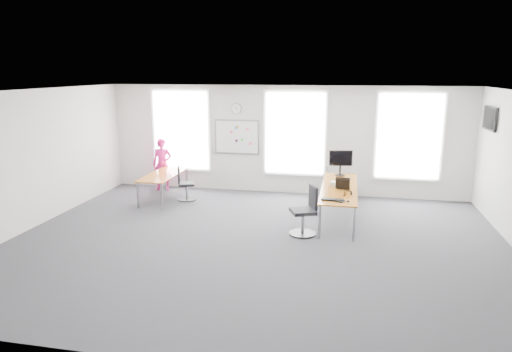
% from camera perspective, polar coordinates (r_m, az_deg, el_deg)
% --- Properties ---
extents(floor, '(10.00, 10.00, 0.00)m').
position_cam_1_polar(floor, '(9.28, -0.08, -8.35)').
color(floor, '#28282D').
rests_on(floor, ground).
extents(ceiling, '(10.00, 10.00, 0.00)m').
position_cam_1_polar(ceiling, '(8.65, -0.09, 10.49)').
color(ceiling, silver).
rests_on(ceiling, ground).
extents(wall_back, '(10.00, 0.00, 10.00)m').
position_cam_1_polar(wall_back, '(12.72, 3.54, 4.51)').
color(wall_back, silver).
rests_on(wall_back, ground).
extents(wall_front, '(10.00, 0.00, 10.00)m').
position_cam_1_polar(wall_front, '(5.15, -9.15, -8.64)').
color(wall_front, silver).
rests_on(wall_front, ground).
extents(wall_left, '(0.00, 10.00, 10.00)m').
position_cam_1_polar(wall_left, '(10.98, -26.60, 1.77)').
color(wall_left, silver).
rests_on(wall_left, ground).
extents(window_left, '(1.60, 0.06, 2.20)m').
position_cam_1_polar(window_left, '(13.41, -9.33, 5.66)').
color(window_left, white).
rests_on(window_left, wall_back).
extents(window_mid, '(1.60, 0.06, 2.20)m').
position_cam_1_polar(window_mid, '(12.63, 4.89, 5.34)').
color(window_mid, white).
rests_on(window_mid, wall_back).
extents(window_right, '(1.60, 0.06, 2.20)m').
position_cam_1_polar(window_right, '(12.64, 18.56, 4.71)').
color(window_right, white).
rests_on(window_right, wall_back).
extents(desk_right, '(0.81, 3.04, 0.74)m').
position_cam_1_polar(desk_right, '(10.79, 10.36, -1.63)').
color(desk_right, '#B16722').
rests_on(desk_right, ground).
extents(desk_left, '(0.76, 1.91, 0.70)m').
position_cam_1_polar(desk_left, '(12.40, -11.51, -0.01)').
color(desk_left, '#B16722').
rests_on(desk_left, ground).
extents(chair_right, '(0.63, 0.63, 1.06)m').
position_cam_1_polar(chair_right, '(9.66, 6.24, -4.64)').
color(chair_right, black).
rests_on(chair_right, ground).
extents(chair_left, '(0.53, 0.53, 0.92)m').
position_cam_1_polar(chair_left, '(12.28, -8.95, -1.17)').
color(chair_left, black).
rests_on(chair_left, ground).
extents(person, '(0.62, 0.48, 1.50)m').
position_cam_1_polar(person, '(13.38, -11.63, 1.43)').
color(person, '#D11A74').
rests_on(person, ground).
extents(whiteboard, '(1.20, 0.03, 0.90)m').
position_cam_1_polar(whiteboard, '(12.94, -2.42, 4.89)').
color(whiteboard, white).
rests_on(whiteboard, wall_back).
extents(wall_clock, '(0.30, 0.04, 0.30)m').
position_cam_1_polar(wall_clock, '(12.85, -2.46, 8.42)').
color(wall_clock, gray).
rests_on(wall_clock, wall_back).
extents(tv, '(0.06, 0.90, 0.55)m').
position_cam_1_polar(tv, '(11.96, 27.23, 6.41)').
color(tv, black).
rests_on(tv, wall_right).
extents(keyboard, '(0.50, 0.31, 0.02)m').
position_cam_1_polar(keyboard, '(9.66, 9.59, -2.96)').
color(keyboard, black).
rests_on(keyboard, desk_right).
extents(mouse, '(0.09, 0.11, 0.04)m').
position_cam_1_polar(mouse, '(9.59, 11.46, -3.12)').
color(mouse, black).
rests_on(mouse, desk_right).
extents(lens_cap, '(0.07, 0.07, 0.01)m').
position_cam_1_polar(lens_cap, '(10.05, 10.97, -2.44)').
color(lens_cap, black).
rests_on(lens_cap, desk_right).
extents(headphones, '(0.17, 0.09, 0.10)m').
position_cam_1_polar(headphones, '(10.14, 11.43, -2.08)').
color(headphones, black).
rests_on(headphones, desk_right).
extents(laptop_sleeve, '(0.33, 0.23, 0.26)m').
position_cam_1_polar(laptop_sleeve, '(10.56, 10.78, -0.97)').
color(laptop_sleeve, black).
rests_on(laptop_sleeve, desk_right).
extents(paper_stack, '(0.33, 0.27, 0.10)m').
position_cam_1_polar(paper_stack, '(10.85, 10.07, -0.98)').
color(paper_stack, beige).
rests_on(paper_stack, desk_right).
extents(monitor, '(0.59, 0.24, 0.66)m').
position_cam_1_polar(monitor, '(11.86, 10.52, 1.90)').
color(monitor, black).
rests_on(monitor, desk_right).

